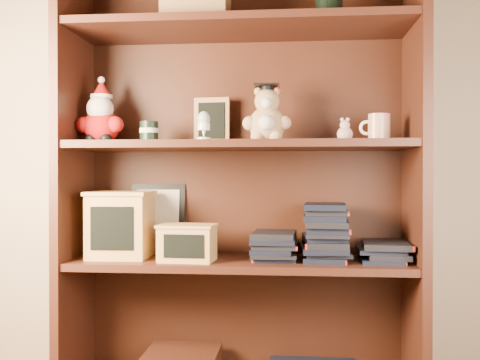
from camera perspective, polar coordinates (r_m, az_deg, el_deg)
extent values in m
cube|color=tan|center=(2.14, 5.97, 11.63)|extent=(3.00, 0.04, 2.50)
cube|color=#3D1B11|center=(2.05, -16.48, -0.54)|extent=(0.03, 0.35, 1.60)
cube|color=#3D1B11|center=(1.95, 17.39, -0.60)|extent=(0.03, 0.35, 1.60)
cube|color=#38190F|center=(2.08, 0.43, -0.51)|extent=(1.20, 0.02, 1.60)
cube|color=#3D1B11|center=(1.98, 0.00, 15.16)|extent=(1.14, 0.33, 0.02)
cube|color=#9E7547|center=(2.02, -4.44, 17.01)|extent=(0.22, 0.18, 0.12)
cylinder|color=black|center=(1.99, 9.02, 17.07)|extent=(0.09, 0.09, 0.11)
cube|color=#3D1B11|center=(1.94, 0.00, -8.38)|extent=(1.14, 0.33, 0.02)
cube|color=#3D1B11|center=(1.92, 0.00, 3.51)|extent=(1.14, 0.33, 0.02)
sphere|color=#A50F0F|center=(2.03, -13.88, 5.28)|extent=(0.12, 0.12, 0.12)
sphere|color=#A50F0F|center=(2.03, -15.58, 5.42)|extent=(0.06, 0.06, 0.06)
sphere|color=#A50F0F|center=(1.99, -12.55, 5.52)|extent=(0.06, 0.06, 0.06)
sphere|color=black|center=(2.00, -14.86, 4.08)|extent=(0.04, 0.04, 0.04)
sphere|color=black|center=(1.99, -13.48, 4.11)|extent=(0.04, 0.04, 0.04)
sphere|color=white|center=(2.02, -14.03, 7.05)|extent=(0.09, 0.09, 0.09)
sphere|color=#D8B293|center=(2.03, -13.89, 7.57)|extent=(0.07, 0.07, 0.07)
cone|color=#A50F0F|center=(2.04, -13.89, 8.99)|extent=(0.07, 0.07, 0.06)
sphere|color=white|center=(2.05, -13.89, 9.84)|extent=(0.02, 0.02, 0.02)
cylinder|color=white|center=(2.04, -13.89, 8.22)|extent=(0.08, 0.08, 0.01)
cylinder|color=black|center=(1.97, -9.22, 4.84)|extent=(0.06, 0.06, 0.07)
cylinder|color=beige|center=(1.98, -9.22, 4.97)|extent=(0.07, 0.07, 0.02)
cube|color=#9E7547|center=(2.05, -2.87, 6.02)|extent=(0.13, 0.03, 0.17)
cube|color=black|center=(2.04, -2.91, 6.05)|extent=(0.10, 0.01, 0.13)
cube|color=#9E7547|center=(2.07, -2.76, 4.02)|extent=(0.06, 0.06, 0.01)
cylinder|color=white|center=(1.86, -3.69, 4.17)|extent=(0.05, 0.05, 0.01)
cone|color=white|center=(1.86, -3.69, 4.79)|extent=(0.02, 0.02, 0.03)
cylinder|color=white|center=(1.86, -3.69, 5.42)|extent=(0.04, 0.04, 0.02)
ellipsoid|color=#AABACF|center=(1.86, -3.69, 6.22)|extent=(0.04, 0.04, 0.05)
sphere|color=tan|center=(1.92, 2.76, 5.61)|extent=(0.12, 0.12, 0.12)
sphere|color=white|center=(1.86, 2.69, 5.84)|extent=(0.05, 0.05, 0.05)
sphere|color=tan|center=(1.90, 1.00, 5.79)|extent=(0.05, 0.05, 0.05)
sphere|color=tan|center=(1.90, 4.48, 5.80)|extent=(0.05, 0.05, 0.05)
sphere|color=tan|center=(1.88, 1.76, 4.44)|extent=(0.04, 0.04, 0.04)
sphere|color=tan|center=(1.88, 3.66, 4.45)|extent=(0.04, 0.04, 0.04)
sphere|color=tan|center=(1.92, 2.76, 7.98)|extent=(0.08, 0.08, 0.08)
sphere|color=white|center=(1.89, 2.71, 7.85)|extent=(0.04, 0.04, 0.04)
sphere|color=tan|center=(1.94, 1.85, 8.97)|extent=(0.03, 0.03, 0.03)
sphere|color=tan|center=(1.94, 3.70, 8.98)|extent=(0.03, 0.03, 0.03)
cylinder|color=black|center=(1.93, 2.76, 9.28)|extent=(0.04, 0.04, 0.02)
cube|color=black|center=(1.93, 2.76, 9.56)|extent=(0.08, 0.08, 0.01)
cylinder|color=#A50F0F|center=(1.91, 3.95, 9.36)|extent=(0.00, 0.04, 0.03)
sphere|color=#D1A5A2|center=(1.92, 10.60, 4.58)|extent=(0.05, 0.05, 0.05)
sphere|color=#D1A5A2|center=(1.92, 10.60, 5.50)|extent=(0.03, 0.03, 0.03)
sphere|color=#D1A5A2|center=(1.92, 10.32, 6.06)|extent=(0.01, 0.01, 0.01)
sphere|color=#D1A5A2|center=(1.92, 10.89, 6.06)|extent=(0.01, 0.01, 0.01)
cylinder|color=silver|center=(1.93, 13.95, 5.19)|extent=(0.07, 0.07, 0.09)
torus|color=white|center=(1.93, 12.75, 5.20)|extent=(0.05, 0.01, 0.05)
cube|color=black|center=(2.11, -8.35, -3.85)|extent=(0.20, 0.05, 0.25)
cube|color=beige|center=(2.10, -8.41, -3.87)|extent=(0.16, 0.03, 0.21)
cube|color=tan|center=(2.00, -11.99, -4.55)|extent=(0.20, 0.20, 0.22)
cube|color=black|center=(1.91, -12.90, -4.81)|extent=(0.14, 0.01, 0.14)
cube|color=tan|center=(2.00, -12.00, -1.33)|extent=(0.22, 0.22, 0.01)
cube|color=tan|center=(1.89, -5.37, -6.47)|extent=(0.19, 0.14, 0.12)
cube|color=black|center=(1.83, -5.75, -6.71)|extent=(0.13, 0.01, 0.08)
cube|color=tan|center=(1.88, -5.37, -4.64)|extent=(0.20, 0.15, 0.01)
cube|color=black|center=(1.93, 3.48, -7.82)|extent=(0.14, 0.20, 0.02)
cube|color=black|center=(1.93, 3.48, -7.34)|extent=(0.14, 0.20, 0.02)
cube|color=black|center=(1.92, 3.48, -6.87)|extent=(0.14, 0.20, 0.02)
cube|color=black|center=(1.92, 3.48, -6.40)|extent=(0.14, 0.20, 0.02)
cube|color=black|center=(1.92, 3.48, -5.92)|extent=(0.14, 0.20, 0.02)
cube|color=black|center=(1.92, 3.48, -5.45)|extent=(0.14, 0.20, 0.02)
cube|color=black|center=(1.93, 8.64, -7.81)|extent=(0.14, 0.20, 0.02)
cube|color=black|center=(1.93, 8.64, -7.34)|extent=(0.14, 0.20, 0.02)
cube|color=black|center=(1.93, 8.64, -6.87)|extent=(0.14, 0.20, 0.02)
cube|color=black|center=(1.92, 8.65, -6.40)|extent=(0.14, 0.20, 0.02)
cube|color=black|center=(1.92, 8.65, -5.92)|extent=(0.14, 0.20, 0.02)
cube|color=black|center=(1.92, 8.65, -5.45)|extent=(0.14, 0.20, 0.02)
cube|color=black|center=(1.92, 8.65, -4.97)|extent=(0.14, 0.20, 0.02)
cube|color=black|center=(1.92, 8.65, -4.50)|extent=(0.14, 0.20, 0.02)
cube|color=black|center=(1.92, 8.65, -4.02)|extent=(0.14, 0.20, 0.02)
cube|color=black|center=(1.91, 8.65, -3.54)|extent=(0.14, 0.20, 0.02)
cube|color=black|center=(1.91, 8.65, -3.06)|extent=(0.14, 0.20, 0.02)
cube|color=black|center=(1.95, 14.39, -7.73)|extent=(0.14, 0.20, 0.02)
cube|color=black|center=(1.95, 14.39, -7.27)|extent=(0.14, 0.20, 0.02)
cube|color=black|center=(1.95, 14.39, -6.80)|extent=(0.14, 0.20, 0.02)
cube|color=black|center=(1.94, 14.39, -6.33)|extent=(0.14, 0.20, 0.02)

